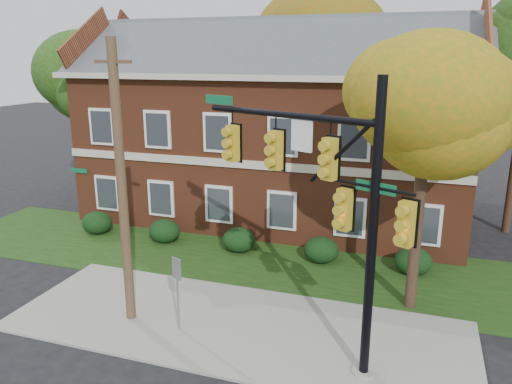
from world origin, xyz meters
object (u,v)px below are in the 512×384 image
(hedge_far_left, at_px, (97,223))
(hedge_left, at_px, (165,231))
(traffic_signal, at_px, (326,191))
(apartment_building, at_px, (275,119))
(tree_near_right, at_px, (436,103))
(hedge_center, at_px, (239,240))
(tree_left_rear, at_px, (91,81))
(sign_post, at_px, (177,282))
(hedge_far_right, at_px, (413,261))
(hedge_right, at_px, (321,250))
(utility_pole, at_px, (122,187))
(tree_far_rear, at_px, (334,41))

(hedge_far_left, bearing_deg, hedge_left, 0.00)
(traffic_signal, bearing_deg, apartment_building, 136.10)
(apartment_building, height_order, tree_near_right, apartment_building)
(apartment_building, distance_m, hedge_far_left, 9.82)
(hedge_center, height_order, tree_left_rear, tree_left_rear)
(sign_post, bearing_deg, hedge_center, 115.91)
(tree_left_rear, bearing_deg, hedge_far_right, -13.89)
(sign_post, bearing_deg, tree_left_rear, 155.46)
(hedge_left, bearing_deg, hedge_far_right, 0.00)
(hedge_far_left, bearing_deg, tree_left_rear, 123.42)
(apartment_building, xyz_separation_m, sign_post, (0.50, -11.72, -3.38))
(hedge_right, height_order, tree_near_right, tree_near_right)
(utility_pole, bearing_deg, tree_near_right, 32.94)
(hedge_far_left, height_order, hedge_left, same)
(traffic_signal, relative_size, utility_pole, 0.89)
(hedge_far_right, bearing_deg, tree_far_rear, 113.37)
(hedge_center, relative_size, tree_far_rear, 0.12)
(hedge_far_left, xyz_separation_m, sign_post, (7.50, -6.47, 1.09))
(utility_pole, bearing_deg, hedge_center, 89.45)
(hedge_far_left, xyz_separation_m, hedge_right, (10.50, 0.00, 0.00))
(hedge_left, height_order, hedge_far_right, same)
(tree_left_rear, bearing_deg, apartment_building, 6.54)
(tree_far_rear, distance_m, utility_pole, 20.10)
(hedge_far_right, bearing_deg, hedge_center, 180.00)
(apartment_building, distance_m, hedge_left, 7.73)
(tree_near_right, distance_m, sign_post, 9.16)
(hedge_left, bearing_deg, tree_near_right, -14.81)
(hedge_far_right, bearing_deg, tree_left_rear, 166.11)
(hedge_left, xyz_separation_m, traffic_signal, (8.25, -6.36, 4.19))
(hedge_right, height_order, utility_pole, utility_pole)
(apartment_building, xyz_separation_m, hedge_far_left, (-7.00, -5.25, -4.46))
(hedge_far_right, relative_size, tree_far_rear, 0.12)
(hedge_center, bearing_deg, hedge_far_right, 0.00)
(hedge_far_right, height_order, utility_pole, utility_pole)
(hedge_far_right, distance_m, utility_pole, 11.05)
(hedge_far_left, xyz_separation_m, hedge_far_right, (14.00, 0.00, 0.00))
(hedge_far_left, xyz_separation_m, tree_near_right, (14.22, -2.83, 6.14))
(hedge_far_left, relative_size, hedge_left, 1.00)
(utility_pole, bearing_deg, hedge_far_left, 142.93)
(hedge_far_right, height_order, tree_far_rear, tree_far_rear)
(hedge_far_right, bearing_deg, tree_near_right, -85.48)
(traffic_signal, height_order, sign_post, traffic_signal)
(hedge_left, relative_size, hedge_right, 1.00)
(tree_far_rear, distance_m, traffic_signal, 20.18)
(hedge_right, height_order, traffic_signal, traffic_signal)
(utility_pole, relative_size, sign_post, 3.58)
(tree_far_rear, xyz_separation_m, sign_post, (-0.84, -19.56, -7.23))
(hedge_left, xyz_separation_m, tree_near_right, (10.72, -2.83, 6.14))
(tree_left_rear, height_order, utility_pole, tree_left_rear)
(hedge_right, bearing_deg, traffic_signal, -78.87)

